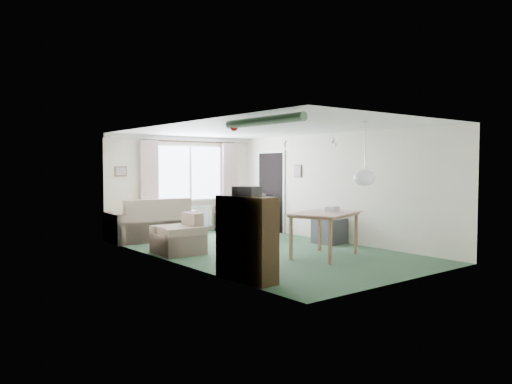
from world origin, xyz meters
TOP-DOWN VIEW (x-y plane):
  - ground at (0.00, 0.00)m, footprint 6.50×6.50m
  - window at (0.20, 3.23)m, footprint 1.80×0.03m
  - curtain_rod at (0.20, 3.15)m, footprint 2.60×0.03m
  - curtain_left at (-0.95, 3.13)m, footprint 0.45×0.08m
  - curtain_right at (1.35, 3.13)m, footprint 0.45×0.08m
  - radiator at (0.20, 3.19)m, footprint 1.20×0.10m
  - doorway at (1.99, 2.20)m, footprint 0.03×0.95m
  - pendant_lamp at (0.20, -2.30)m, footprint 0.36×0.36m
  - tinsel_garland at (-1.92, -2.30)m, footprint 1.60×1.60m
  - bauble_cluster_a at (1.30, 0.90)m, footprint 0.20×0.20m
  - bauble_cluster_b at (1.60, -0.30)m, footprint 0.20×0.20m
  - wall_picture_back at (-1.60, 3.23)m, footprint 0.28×0.03m
  - wall_picture_right at (1.98, 1.20)m, footprint 0.03×0.24m
  - sofa at (-1.10, 2.75)m, footprint 1.95×1.12m
  - armchair_corner at (1.48, 2.73)m, footprint 1.21×1.16m
  - armchair_left at (-1.50, 0.80)m, footprint 0.86×0.90m
  - coffee_table at (0.85, 1.54)m, footprint 1.07×0.73m
  - photo_frame at (0.84, 1.49)m, footprint 0.12×0.06m
  - bookshelf at (-1.84, -1.82)m, footprint 0.42×1.04m
  - hifi_box at (-1.80, -1.78)m, footprint 0.38×0.42m
  - houseplant at (-1.61, -1.90)m, footprint 0.62×0.62m
  - dining_table at (0.44, -1.18)m, footprint 1.50×1.24m
  - gift_box at (0.60, -1.22)m, footprint 0.29×0.24m
  - tv_cube at (1.70, -0.10)m, footprint 0.57×0.62m
  - pet_bed at (0.98, 1.37)m, footprint 0.79×0.79m

SIDE VIEW (x-z plane):
  - ground at x=0.00m, z-range 0.00..0.00m
  - pet_bed at x=0.98m, z-range 0.00..0.12m
  - coffee_table at x=0.85m, z-range 0.00..0.44m
  - tv_cube at x=1.70m, z-range 0.00..0.54m
  - armchair_left at x=-1.50m, z-range 0.00..0.77m
  - radiator at x=0.20m, z-range 0.12..0.68m
  - dining_table at x=0.44m, z-range 0.00..0.81m
  - sofa at x=-1.10m, z-range 0.00..0.95m
  - armchair_corner at x=1.48m, z-range 0.00..0.96m
  - photo_frame at x=0.84m, z-range 0.44..0.60m
  - bookshelf at x=-1.84m, z-range 0.00..1.24m
  - houseplant at x=-1.61m, z-range 0.00..1.24m
  - gift_box at x=0.60m, z-range 0.81..0.93m
  - doorway at x=1.99m, z-range 0.00..2.00m
  - curtain_left at x=-0.95m, z-range 0.27..2.27m
  - curtain_right at x=1.35m, z-range 0.27..2.27m
  - hifi_box at x=-1.80m, z-range 1.24..1.38m
  - pendant_lamp at x=0.20m, z-range 1.30..1.66m
  - window at x=0.20m, z-range 0.85..2.15m
  - wall_picture_back at x=-1.60m, z-range 1.44..1.66m
  - wall_picture_right at x=1.98m, z-range 1.40..1.70m
  - bauble_cluster_a at x=1.30m, z-range 2.12..2.32m
  - bauble_cluster_b at x=1.60m, z-range 2.12..2.32m
  - curtain_rod at x=0.20m, z-range 2.25..2.29m
  - tinsel_garland at x=-1.92m, z-range 2.22..2.34m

